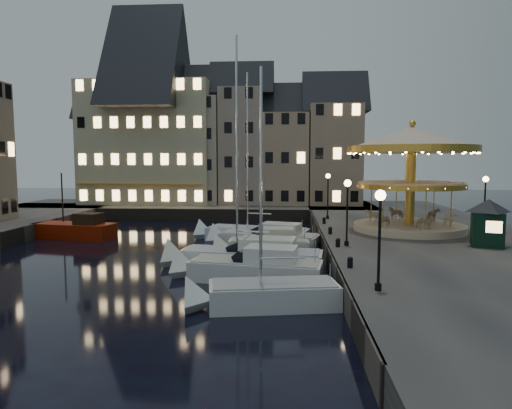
# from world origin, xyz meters

# --- Properties ---
(ground) EXTENTS (160.00, 160.00, 0.00)m
(ground) POSITION_xyz_m (0.00, 0.00, 0.00)
(ground) COLOR black
(ground) RESTS_ON ground
(quay_east) EXTENTS (16.00, 56.00, 1.30)m
(quay_east) POSITION_xyz_m (14.00, 6.00, 0.65)
(quay_east) COLOR #474442
(quay_east) RESTS_ON ground
(quay_north) EXTENTS (44.00, 12.00, 1.30)m
(quay_north) POSITION_xyz_m (-8.00, 28.00, 0.65)
(quay_north) COLOR #474442
(quay_north) RESTS_ON ground
(quaywall_e) EXTENTS (0.15, 44.00, 1.30)m
(quaywall_e) POSITION_xyz_m (6.00, 6.00, 0.65)
(quaywall_e) COLOR #47423A
(quaywall_e) RESTS_ON ground
(quaywall_n) EXTENTS (48.00, 0.15, 1.30)m
(quaywall_n) POSITION_xyz_m (-6.00, 22.00, 0.65)
(quaywall_n) COLOR #47423A
(quaywall_n) RESTS_ON ground
(streetlamp_a) EXTENTS (0.44, 0.44, 4.17)m
(streetlamp_a) POSITION_xyz_m (7.20, -9.00, 4.02)
(streetlamp_a) COLOR black
(streetlamp_a) RESTS_ON quay_east
(streetlamp_b) EXTENTS (0.44, 0.44, 4.17)m
(streetlamp_b) POSITION_xyz_m (7.20, 1.00, 4.02)
(streetlamp_b) COLOR black
(streetlamp_b) RESTS_ON quay_east
(streetlamp_c) EXTENTS (0.44, 0.44, 4.17)m
(streetlamp_c) POSITION_xyz_m (7.20, 14.50, 4.02)
(streetlamp_c) COLOR black
(streetlamp_c) RESTS_ON quay_east
(streetlamp_d) EXTENTS (0.44, 0.44, 4.17)m
(streetlamp_d) POSITION_xyz_m (18.50, 8.00, 4.02)
(streetlamp_d) COLOR black
(streetlamp_d) RESTS_ON quay_east
(bollard_a) EXTENTS (0.30, 0.30, 0.57)m
(bollard_a) POSITION_xyz_m (6.60, -5.00, 1.60)
(bollard_a) COLOR black
(bollard_a) RESTS_ON quay_east
(bollard_b) EXTENTS (0.30, 0.30, 0.57)m
(bollard_b) POSITION_xyz_m (6.60, 0.50, 1.60)
(bollard_b) COLOR black
(bollard_b) RESTS_ON quay_east
(bollard_c) EXTENTS (0.30, 0.30, 0.57)m
(bollard_c) POSITION_xyz_m (6.60, 5.50, 1.60)
(bollard_c) COLOR black
(bollard_c) RESTS_ON quay_east
(bollard_d) EXTENTS (0.30, 0.30, 0.57)m
(bollard_d) POSITION_xyz_m (6.60, 11.00, 1.60)
(bollard_d) COLOR black
(bollard_d) RESTS_ON quay_east
(townhouse_na) EXTENTS (5.50, 8.00, 12.80)m
(townhouse_na) POSITION_xyz_m (-19.50, 30.00, 7.78)
(townhouse_na) COLOR slate
(townhouse_na) RESTS_ON quay_north
(townhouse_nb) EXTENTS (6.16, 8.00, 13.80)m
(townhouse_nb) POSITION_xyz_m (-14.05, 30.00, 8.28)
(townhouse_nb) COLOR gray
(townhouse_nb) RESTS_ON quay_north
(townhouse_nc) EXTENTS (6.82, 8.00, 14.80)m
(townhouse_nc) POSITION_xyz_m (-8.00, 30.00, 8.78)
(townhouse_nc) COLOR #B2A48F
(townhouse_nc) RESTS_ON quay_north
(townhouse_nd) EXTENTS (5.50, 8.00, 15.80)m
(townhouse_nd) POSITION_xyz_m (-2.25, 30.00, 9.28)
(townhouse_nd) COLOR gray
(townhouse_nd) RESTS_ON quay_north
(townhouse_ne) EXTENTS (6.16, 8.00, 12.80)m
(townhouse_ne) POSITION_xyz_m (3.20, 30.00, 7.78)
(townhouse_ne) COLOR tan
(townhouse_ne) RESTS_ON quay_north
(townhouse_nf) EXTENTS (6.82, 8.00, 13.80)m
(townhouse_nf) POSITION_xyz_m (9.25, 30.00, 8.28)
(townhouse_nf) COLOR tan
(townhouse_nf) RESTS_ON quay_north
(hotel_corner) EXTENTS (17.60, 9.00, 16.80)m
(hotel_corner) POSITION_xyz_m (-14.00, 30.00, 9.78)
(hotel_corner) COLOR beige
(hotel_corner) RESTS_ON quay_north
(motorboat_a) EXTENTS (6.96, 3.26, 11.47)m
(motorboat_a) POSITION_xyz_m (2.27, -7.59, 0.54)
(motorboat_a) COLOR silver
(motorboat_a) RESTS_ON ground
(motorboat_b) EXTENTS (8.40, 3.59, 2.15)m
(motorboat_b) POSITION_xyz_m (1.32, -2.90, 0.64)
(motorboat_b) COLOR silver
(motorboat_b) RESTS_ON ground
(motorboat_c) EXTENTS (9.87, 3.60, 13.06)m
(motorboat_c) POSITION_xyz_m (0.84, -0.07, 0.68)
(motorboat_c) COLOR silver
(motorboat_c) RESTS_ON ground
(motorboat_d) EXTENTS (6.64, 2.25, 2.15)m
(motorboat_d) POSITION_xyz_m (1.75, 3.92, 0.64)
(motorboat_d) COLOR beige
(motorboat_d) RESTS_ON ground
(motorboat_e) EXTENTS (8.56, 4.76, 2.15)m
(motorboat_e) POSITION_xyz_m (1.73, 6.72, 0.64)
(motorboat_e) COLOR silver
(motorboat_e) RESTS_ON ground
(motorboat_f) EXTENTS (9.46, 4.56, 12.57)m
(motorboat_f) POSITION_xyz_m (0.43, 9.57, 0.53)
(motorboat_f) COLOR silver
(motorboat_f) RESTS_ON ground
(red_fishing_boat) EXTENTS (7.33, 3.62, 5.80)m
(red_fishing_boat) POSITION_xyz_m (-14.66, 9.85, 0.69)
(red_fishing_boat) COLOR #731504
(red_fishing_boat) RESTS_ON ground
(carousel) EXTENTS (9.57, 9.57, 8.37)m
(carousel) POSITION_xyz_m (12.79, 7.58, 6.81)
(carousel) COLOR beige
(carousel) RESTS_ON quay_east
(ticket_kiosk) EXTENTS (2.88, 2.88, 3.37)m
(ticket_kiosk) POSITION_xyz_m (15.95, 1.42, 3.30)
(ticket_kiosk) COLOR black
(ticket_kiosk) RESTS_ON quay_east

